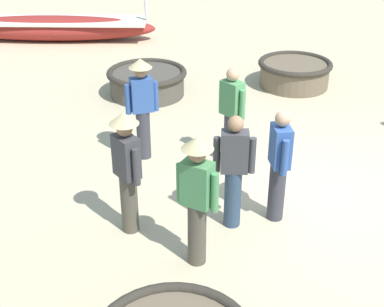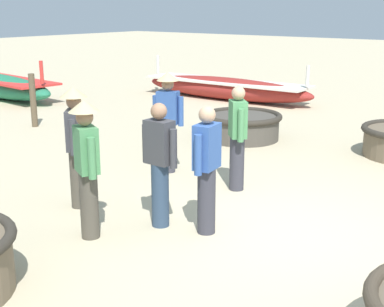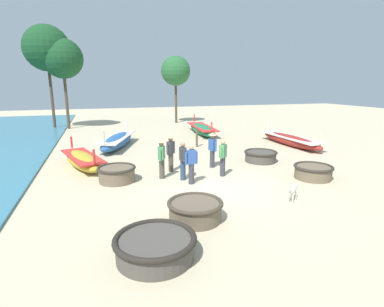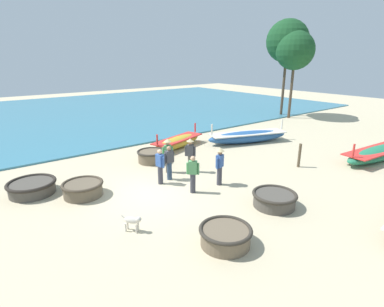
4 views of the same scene
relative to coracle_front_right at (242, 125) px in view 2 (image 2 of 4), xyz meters
The scene contains 10 objects.
ground_plane 4.81m from the coracle_front_right, 141.55° to the right, with size 80.00×80.00×0.00m, color #C6B793.
coracle_front_right is the anchor object (origin of this frame).
long_boat_red_hull 5.00m from the coracle_front_right, 38.18° to the left, with size 1.28×5.72×1.17m.
fisherman_by_coracle 3.29m from the coracle_front_right, 149.08° to the right, with size 0.40×0.40×1.57m.
fisherman_standing_right 4.78m from the coracle_front_right, behind, with size 0.42×0.39×1.67m.
fisherman_hauling 4.93m from the coracle_front_right, 152.70° to the right, with size 0.52×0.27×1.57m.
fisherman_with_hat 2.81m from the coracle_front_right, behind, with size 0.36×0.50×1.67m.
fisherman_crouching 4.86m from the coracle_front_right, 159.85° to the right, with size 0.22×0.53×1.57m.
fisherman_standing_left 5.49m from the coracle_front_right, 166.98° to the right, with size 0.36×0.48×1.67m.
mooring_post_mid_beach 4.83m from the coracle_front_right, 113.52° to the left, with size 0.14×0.14×1.22m, color brown.
Camera 2 is at (-5.51, -2.83, 2.68)m, focal length 50.00 mm.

